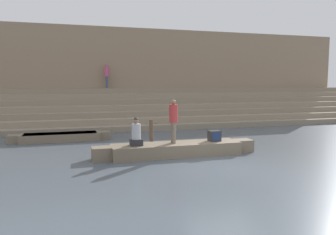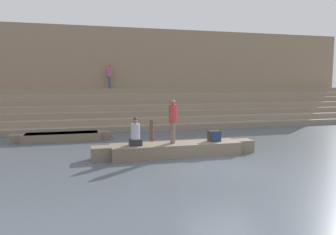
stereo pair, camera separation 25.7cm
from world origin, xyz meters
name	(u,v)px [view 2 (the right image)]	position (x,y,z in m)	size (l,w,h in m)	color
ground_plane	(224,167)	(0.00, 0.00, 0.00)	(120.00, 120.00, 0.00)	#4C5660
ghat_steps	(149,111)	(0.00, 12.30, 0.89)	(36.00, 5.52, 2.50)	gray
back_wall	(142,76)	(0.00, 14.86, 3.44)	(34.20, 1.28, 6.94)	#937A60
rowboat_main	(176,149)	(-1.07, 2.16, 0.26)	(6.59, 1.31, 0.50)	#756651
person_standing	(173,118)	(-1.19, 2.19, 1.49)	(0.34, 0.34, 1.72)	#756656
person_rowing	(135,134)	(-2.69, 2.11, 0.93)	(0.47, 0.37, 1.08)	#28282D
tv_set	(214,136)	(0.57, 2.17, 0.71)	(0.46, 0.40, 0.43)	#2D2D2D
moored_boat_shore	(62,136)	(-5.58, 6.92, 0.21)	(4.83, 1.13, 0.39)	#756651
mooring_post	(152,132)	(-1.53, 4.54, 0.60)	(0.18, 0.18, 1.20)	brown
person_on_steps	(109,74)	(-2.55, 13.87, 3.52)	(0.31, 0.31, 1.76)	#3D4C75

